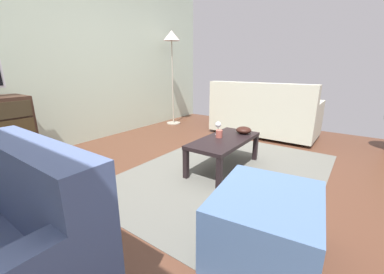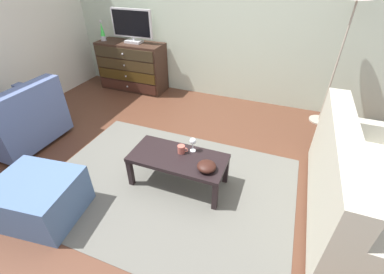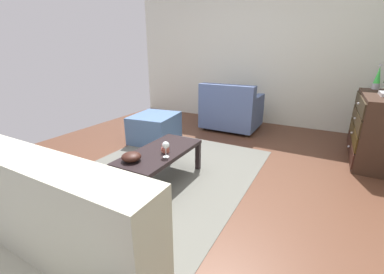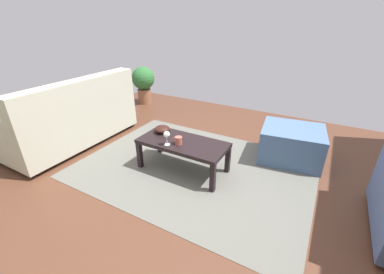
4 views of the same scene
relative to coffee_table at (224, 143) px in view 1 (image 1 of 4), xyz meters
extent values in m
cube|color=#543122|center=(-0.29, 0.11, -0.34)|extent=(5.73, 4.91, 0.05)
cube|color=beige|center=(-0.29, 2.32, 1.06)|extent=(5.73, 0.12, 2.75)
cube|color=#5F5F57|center=(-0.09, -0.09, -0.31)|extent=(2.60, 1.90, 0.01)
cube|color=black|center=(-0.46, 0.20, -0.15)|extent=(0.05, 0.05, 0.32)
cube|color=black|center=(0.46, 0.20, -0.15)|extent=(0.05, 0.05, 0.32)
cube|color=black|center=(-0.46, -0.20, -0.15)|extent=(0.05, 0.05, 0.32)
cube|color=black|center=(0.46, -0.20, -0.15)|extent=(0.05, 0.05, 0.32)
cube|color=black|center=(0.00, 0.00, 0.03)|extent=(0.98, 0.46, 0.04)
cylinder|color=silver|center=(0.11, 0.15, 0.05)|extent=(0.06, 0.06, 0.00)
cylinder|color=silver|center=(0.11, 0.15, 0.10)|extent=(0.01, 0.01, 0.09)
sphere|color=silver|center=(0.11, 0.15, 0.17)|extent=(0.07, 0.07, 0.07)
cylinder|color=#B05649|center=(0.01, 0.07, 0.09)|extent=(0.08, 0.08, 0.08)
torus|color=#B05649|center=(0.06, 0.07, 0.09)|extent=(0.05, 0.01, 0.05)
ellipsoid|color=black|center=(0.33, -0.08, 0.09)|extent=(0.18, 0.18, 0.08)
cylinder|color=#332319|center=(2.07, -0.63, -0.29)|extent=(0.05, 0.05, 0.05)
cylinder|color=#332319|center=(2.07, 0.92, -0.29)|extent=(0.05, 0.05, 0.05)
cylinder|color=#332319|center=(1.38, -0.63, -0.29)|extent=(0.05, 0.05, 0.05)
cylinder|color=#332319|center=(1.38, 0.92, -0.29)|extent=(0.05, 0.05, 0.05)
cube|color=#B7B6A2|center=(1.72, 0.14, -0.08)|extent=(0.85, 1.71, 0.37)
cube|color=#B7B6A2|center=(1.40, 0.14, 0.35)|extent=(0.20, 1.71, 0.48)
cube|color=#B7B6A2|center=(1.72, -0.65, 0.21)|extent=(0.81, 0.12, 0.20)
cube|color=#B7B6A2|center=(1.72, 0.94, 0.21)|extent=(0.81, 0.12, 0.20)
cylinder|color=#4F598E|center=(2.00, -0.09, 0.19)|extent=(0.16, 0.40, 0.16)
cylinder|color=#332319|center=(-1.89, 0.36, -0.29)|extent=(0.05, 0.05, 0.05)
cube|color=slate|center=(-1.91, -0.03, 0.29)|extent=(0.20, 0.93, 0.40)
cube|color=#49658F|center=(-1.02, -0.84, -0.11)|extent=(0.77, 0.68, 0.41)
cylinder|color=#A59E8C|center=(1.44, 1.96, -0.30)|extent=(0.28, 0.28, 0.02)
cylinder|color=#A59E8C|center=(1.44, 1.96, 0.51)|extent=(0.02, 0.02, 1.61)
cone|color=beige|center=(1.44, 1.96, 1.41)|extent=(0.32, 0.32, 0.18)
camera|label=1|loc=(-2.30, -1.20, 0.82)|focal=22.20mm
camera|label=2|loc=(0.87, -1.86, 1.69)|focal=24.23mm
camera|label=3|loc=(1.91, 1.41, 1.01)|focal=23.25mm
camera|label=4|loc=(-1.27, 2.06, 1.29)|focal=23.21mm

